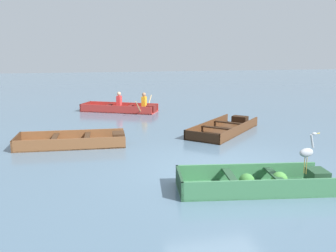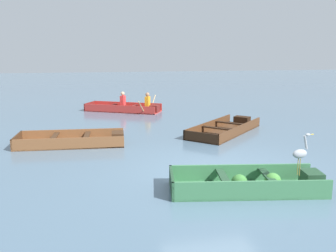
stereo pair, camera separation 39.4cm
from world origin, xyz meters
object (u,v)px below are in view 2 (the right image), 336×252
dinghy_green_foreground (254,184)px  rowboat_red_with_crew (127,108)px  heron_on_dinghy (300,152)px  skiff_wooden_brown_near_moored (76,141)px  skiff_dark_varnish_mid_moored (226,129)px

dinghy_green_foreground → rowboat_red_with_crew: size_ratio=0.89×
dinghy_green_foreground → heron_on_dinghy: bearing=-21.6°
skiff_wooden_brown_near_moored → dinghy_green_foreground: bearing=-50.6°
skiff_wooden_brown_near_moored → skiff_dark_varnish_mid_moored: skiff_wooden_brown_near_moored is taller
skiff_wooden_brown_near_moored → skiff_dark_varnish_mid_moored: (5.09, 0.83, -0.01)m
dinghy_green_foreground → rowboat_red_with_crew: rowboat_red_with_crew is taller
skiff_dark_varnish_mid_moored → heron_on_dinghy: 5.80m
skiff_dark_varnish_mid_moored → dinghy_green_foreground: bearing=-103.8°
dinghy_green_foreground → skiff_wooden_brown_near_moored: (-3.76, 4.58, -0.04)m
rowboat_red_with_crew → skiff_dark_varnish_mid_moored: bearing=-58.8°
skiff_wooden_brown_near_moored → heron_on_dinghy: size_ratio=3.86×
dinghy_green_foreground → heron_on_dinghy: size_ratio=3.82×
dinghy_green_foreground → heron_on_dinghy: (0.81, -0.32, 0.71)m
skiff_wooden_brown_near_moored → rowboat_red_with_crew: 6.21m
rowboat_red_with_crew → heron_on_dinghy: 11.07m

